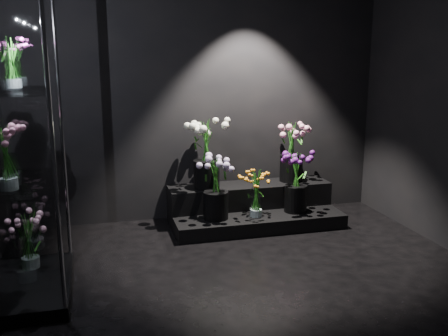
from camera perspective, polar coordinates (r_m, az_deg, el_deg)
name	(u,v)px	position (r m, az deg, el deg)	size (l,w,h in m)	color
floor	(258,296)	(3.89, 3.92, -14.37)	(4.00, 4.00, 0.00)	black
wall_back	(201,90)	(5.40, -2.65, 8.85)	(4.00, 4.00, 0.00)	black
display_riser	(252,207)	(5.42, 3.27, -4.48)	(1.77, 0.79, 0.39)	black
display_case	(16,149)	(3.85, -22.66, 2.06)	(0.61, 1.02, 2.25)	black
bouquet_orange_bells	(256,193)	(5.09, 3.72, -2.83)	(0.34, 0.34, 0.49)	white
bouquet_lilac	(216,184)	(4.99, -0.96, -1.85)	(0.40, 0.40, 0.64)	black
bouquet_purple	(296,178)	(5.27, 8.26, -1.15)	(0.36, 0.36, 0.65)	black
bouquet_cream_roses	(206,149)	(5.20, -2.03, 2.15)	(0.48, 0.48, 0.72)	black
bouquet_pink_roses	(292,147)	(5.55, 7.75, 2.35)	(0.48, 0.48, 0.66)	black
bouquet_case_pink	(6,154)	(3.66, -23.63, 1.44)	(0.30, 0.30, 0.47)	white
bouquet_case_magenta	(12,62)	(3.96, -23.05, 11.04)	(0.27, 0.27, 0.35)	white
bouquet_case_base_pink	(29,238)	(4.29, -21.43, -7.50)	(0.40, 0.40, 0.47)	white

